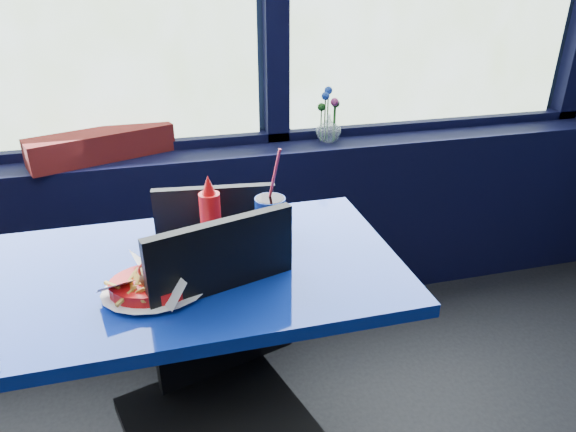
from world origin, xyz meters
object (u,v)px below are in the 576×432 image
object	(u,v)px
flower_vase	(329,125)
soda_cup	(270,219)
chair_near_front	(222,378)
planter_box	(102,145)
chair_near_back	(213,272)
near_table	(197,317)
food_basket	(157,282)
ketchup_bottle	(211,217)

from	to	relation	value
flower_vase	soda_cup	world-z (taller)	soda_cup
chair_near_front	planter_box	size ratio (longest dim) A/B	1.62
chair_near_back	planter_box	world-z (taller)	planter_box
planter_box	flower_vase	xyz separation A→B (m)	(0.99, -0.01, 0.02)
near_table	planter_box	world-z (taller)	planter_box
chair_near_back	flower_vase	bearing A→B (deg)	-132.02
chair_near_front	soda_cup	world-z (taller)	soda_cup
near_table	food_basket	distance (m)	0.26
chair_near_front	food_basket	size ratio (longest dim) A/B	3.67
planter_box	flower_vase	size ratio (longest dim) A/B	2.37
planter_box	chair_near_front	bearing A→B (deg)	-94.33
soda_cup	food_basket	bearing A→B (deg)	-150.91
chair_near_back	soda_cup	bearing A→B (deg)	131.78
chair_near_back	soda_cup	xyz separation A→B (m)	(0.17, -0.24, 0.31)
chair_near_front	flower_vase	distance (m)	1.34
chair_near_front	soda_cup	distance (m)	0.49
near_table	planter_box	size ratio (longest dim) A/B	2.05
near_table	ketchup_bottle	bearing A→B (deg)	52.97
food_basket	ketchup_bottle	distance (m)	0.28
ketchup_bottle	soda_cup	bearing A→B (deg)	-3.47
near_table	planter_box	bearing A→B (deg)	107.98
flower_vase	soda_cup	xyz separation A→B (m)	(-0.45, -0.78, -0.05)
chair_near_back	flower_vase	distance (m)	0.90
near_table	soda_cup	bearing A→B (deg)	18.47
food_basket	ketchup_bottle	bearing A→B (deg)	55.82
chair_near_front	chair_near_back	distance (m)	0.57
chair_near_front	ketchup_bottle	xyz separation A→B (m)	(0.03, 0.35, 0.31)
chair_near_back	food_basket	bearing A→B (deg)	73.52
near_table	food_basket	bearing A→B (deg)	-131.73
soda_cup	planter_box	bearing A→B (deg)	124.06
chair_near_back	flower_vase	xyz separation A→B (m)	(0.62, 0.55, 0.36)
near_table	ketchup_bottle	world-z (taller)	ketchup_bottle
near_table	flower_vase	bearing A→B (deg)	50.97
chair_near_front	food_basket	world-z (taller)	chair_near_front
chair_near_back	food_basket	size ratio (longest dim) A/B	3.49
food_basket	chair_near_front	bearing A→B (deg)	-39.57
chair_near_back	planter_box	bearing A→B (deg)	-49.90
ketchup_bottle	soda_cup	distance (m)	0.18
chair_near_back	chair_near_front	bearing A→B (deg)	92.06
chair_near_front	ketchup_bottle	bearing A→B (deg)	68.38
chair_near_front	ketchup_bottle	world-z (taller)	ketchup_bottle
flower_vase	soda_cup	bearing A→B (deg)	-119.95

